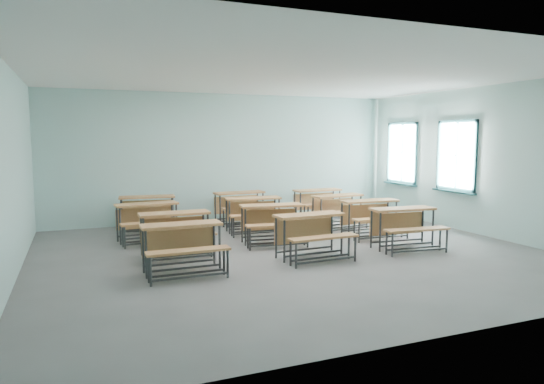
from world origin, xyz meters
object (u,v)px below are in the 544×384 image
(desk_unit_r2c0, at_px, (148,216))
(desk_unit_r3c0, at_px, (147,208))
(desk_unit_r0c0, at_px, (183,241))
(desk_unit_r3c1, at_px, (241,203))
(desk_unit_r0c1, at_px, (312,229))
(desk_unit_r1c2, at_px, (372,212))
(desk_unit_r3c2, at_px, (319,200))
(desk_unit_r1c0, at_px, (176,227))
(desk_unit_r2c2, at_px, (340,206))
(desk_unit_r1c1, at_px, (273,218))
(desk_unit_r0c2, at_px, (406,222))
(desk_unit_r2c1, at_px, (254,209))

(desk_unit_r2c0, bearing_deg, desk_unit_r3c0, 77.62)
(desk_unit_r0c0, relative_size, desk_unit_r3c1, 0.95)
(desk_unit_r0c1, distance_m, desk_unit_r1c2, 2.37)
(desk_unit_r2c0, relative_size, desk_unit_r3c2, 1.05)
(desk_unit_r1c0, distance_m, desk_unit_r2c2, 4.24)
(desk_unit_r1c1, height_order, desk_unit_r2c2, same)
(desk_unit_r0c1, bearing_deg, desk_unit_r0c0, 179.99)
(desk_unit_r2c0, bearing_deg, desk_unit_r1c2, -21.50)
(desk_unit_r0c0, bearing_deg, desk_unit_r0c2, 1.19)
(desk_unit_r0c0, xyz_separation_m, desk_unit_r1c0, (0.11, 1.17, 0.00))
(desk_unit_r1c2, relative_size, desk_unit_r2c2, 0.97)
(desk_unit_r2c0, bearing_deg, desk_unit_r0c1, -51.18)
(desk_unit_r1c1, bearing_deg, desk_unit_r0c1, -74.58)
(desk_unit_r0c2, bearing_deg, desk_unit_r2c0, 154.99)
(desk_unit_r0c1, relative_size, desk_unit_r3c2, 1.02)
(desk_unit_r1c0, relative_size, desk_unit_r3c0, 0.93)
(desk_unit_r0c1, xyz_separation_m, desk_unit_r3c1, (-0.05, 3.76, 0.00))
(desk_unit_r3c2, bearing_deg, desk_unit_r1c2, -89.67)
(desk_unit_r0c2, relative_size, desk_unit_r2c1, 0.99)
(desk_unit_r0c2, distance_m, desk_unit_r3c0, 5.68)
(desk_unit_r0c1, height_order, desk_unit_r0c2, same)
(desk_unit_r1c1, xyz_separation_m, desk_unit_r2c0, (-2.26, 1.14, 0.00))
(desk_unit_r1c2, relative_size, desk_unit_r3c0, 0.97)
(desk_unit_r2c2, distance_m, desk_unit_r3c2, 1.25)
(desk_unit_r2c2, distance_m, desk_unit_r3c1, 2.42)
(desk_unit_r3c1, bearing_deg, desk_unit_r0c2, -66.31)
(desk_unit_r3c0, height_order, desk_unit_r3c2, same)
(desk_unit_r3c1, bearing_deg, desk_unit_r2c1, -98.58)
(desk_unit_r0c0, distance_m, desk_unit_r3c0, 3.84)
(desk_unit_r0c1, distance_m, desk_unit_r1c0, 2.42)
(desk_unit_r0c2, distance_m, desk_unit_r2c2, 2.32)
(desk_unit_r1c2, relative_size, desk_unit_r3c1, 0.99)
(desk_unit_r0c0, distance_m, desk_unit_r2c1, 3.45)
(desk_unit_r0c1, height_order, desk_unit_r1c0, same)
(desk_unit_r3c1, bearing_deg, desk_unit_r2c2, -41.28)
(desk_unit_r3c2, bearing_deg, desk_unit_r0c1, -119.99)
(desk_unit_r1c2, bearing_deg, desk_unit_r1c1, 179.58)
(desk_unit_r1c1, xyz_separation_m, desk_unit_r3c1, (0.14, 2.40, 0.00))
(desk_unit_r2c0, bearing_deg, desk_unit_r1c1, -32.40)
(desk_unit_r1c2, distance_m, desk_unit_r3c1, 3.28)
(desk_unit_r0c0, relative_size, desk_unit_r0c2, 0.95)
(desk_unit_r1c2, distance_m, desk_unit_r2c1, 2.57)
(desk_unit_r0c2, bearing_deg, desk_unit_r2c1, 133.45)
(desk_unit_r3c1, bearing_deg, desk_unit_r1c2, -54.96)
(desk_unit_r2c1, distance_m, desk_unit_r3c1, 1.17)
(desk_unit_r2c2, bearing_deg, desk_unit_r0c1, -135.86)
(desk_unit_r0c1, height_order, desk_unit_r1c2, same)
(desk_unit_r2c1, height_order, desk_unit_r3c0, same)
(desk_unit_r1c0, height_order, desk_unit_r3c0, same)
(desk_unit_r2c2, distance_m, desk_unit_r3c0, 4.42)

